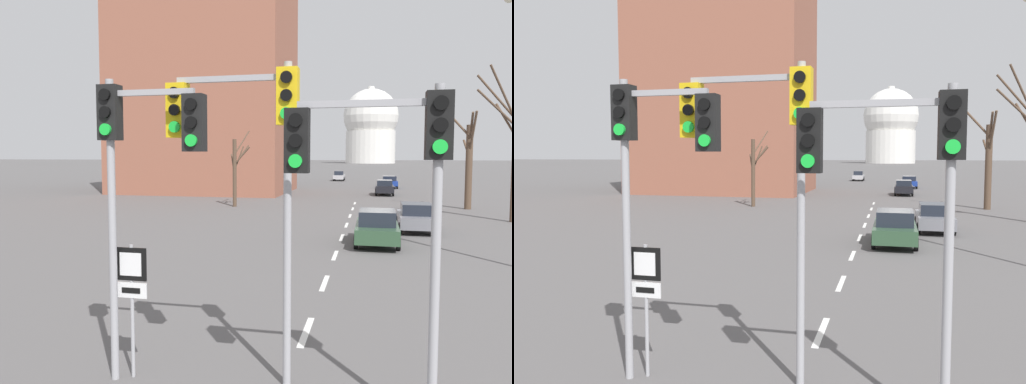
% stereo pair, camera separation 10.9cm
% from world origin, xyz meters
% --- Properties ---
extents(lane_stripe_1, '(0.16, 2.00, 0.01)m').
position_xyz_m(lane_stripe_1, '(0.00, 8.81, 0.00)').
color(lane_stripe_1, silver).
rests_on(lane_stripe_1, ground_plane).
extents(lane_stripe_2, '(0.16, 2.00, 0.01)m').
position_xyz_m(lane_stripe_2, '(0.00, 13.31, 0.00)').
color(lane_stripe_2, silver).
rests_on(lane_stripe_2, ground_plane).
extents(lane_stripe_3, '(0.16, 2.00, 0.01)m').
position_xyz_m(lane_stripe_3, '(0.00, 17.81, 0.00)').
color(lane_stripe_3, silver).
rests_on(lane_stripe_3, ground_plane).
extents(lane_stripe_4, '(0.16, 2.00, 0.01)m').
position_xyz_m(lane_stripe_4, '(0.00, 22.31, 0.00)').
color(lane_stripe_4, silver).
rests_on(lane_stripe_4, ground_plane).
extents(lane_stripe_5, '(0.16, 2.00, 0.01)m').
position_xyz_m(lane_stripe_5, '(0.00, 26.81, 0.00)').
color(lane_stripe_5, silver).
rests_on(lane_stripe_5, ground_plane).
extents(lane_stripe_6, '(0.16, 2.00, 0.01)m').
position_xyz_m(lane_stripe_6, '(0.00, 31.31, 0.00)').
color(lane_stripe_6, silver).
rests_on(lane_stripe_6, ground_plane).
extents(lane_stripe_7, '(0.16, 2.00, 0.01)m').
position_xyz_m(lane_stripe_7, '(0.00, 35.81, 0.00)').
color(lane_stripe_7, silver).
rests_on(lane_stripe_7, ground_plane).
extents(lane_stripe_8, '(0.16, 2.00, 0.01)m').
position_xyz_m(lane_stripe_8, '(0.00, 40.31, 0.00)').
color(lane_stripe_8, silver).
rests_on(lane_stripe_8, ground_plane).
extents(traffic_signal_near_left, '(1.93, 0.34, 5.38)m').
position_xyz_m(traffic_signal_near_left, '(-2.54, 5.62, 4.08)').
color(traffic_signal_near_left, '#9E9EA3').
rests_on(traffic_signal_near_left, ground_plane).
extents(traffic_signal_near_right, '(2.36, 0.34, 5.05)m').
position_xyz_m(traffic_signal_near_right, '(1.63, 5.04, 3.84)').
color(traffic_signal_near_right, '#9E9EA3').
rests_on(traffic_signal_near_right, ground_plane).
extents(traffic_signal_centre_tall, '(2.35, 0.34, 5.63)m').
position_xyz_m(traffic_signal_centre_tall, '(-0.66, 6.06, 4.28)').
color(traffic_signal_centre_tall, '#9E9EA3').
rests_on(traffic_signal_centre_tall, ground_plane).
extents(route_sign_post, '(0.60, 0.08, 2.45)m').
position_xyz_m(route_sign_post, '(-2.79, 5.76, 1.67)').
color(route_sign_post, '#9E9EA3').
rests_on(route_sign_post, ground_plane).
extents(sedan_near_left, '(1.89, 4.40, 1.50)m').
position_xyz_m(sedan_near_left, '(3.73, 25.46, 0.76)').
color(sedan_near_left, slate).
rests_on(sedan_near_left, ground_plane).
extents(sedan_near_right, '(1.95, 4.54, 1.58)m').
position_xyz_m(sedan_near_right, '(1.66, 20.78, 0.79)').
color(sedan_near_right, '#2D4C33').
rests_on(sedan_near_right, ground_plane).
extents(sedan_mid_centre, '(1.82, 4.58, 1.54)m').
position_xyz_m(sedan_mid_centre, '(2.61, 49.78, 0.81)').
color(sedan_mid_centre, black).
rests_on(sedan_mid_centre, ground_plane).
extents(sedan_far_left, '(1.95, 4.53, 1.50)m').
position_xyz_m(sedan_far_left, '(3.44, 61.11, 0.78)').
color(sedan_far_left, navy).
rests_on(sedan_far_left, ground_plane).
extents(sedan_far_right, '(1.70, 4.34, 1.54)m').
position_xyz_m(sedan_far_right, '(-3.76, 77.54, 0.78)').
color(sedan_far_right, '#B7B7BC').
rests_on(sedan_far_right, ground_plane).
extents(bare_tree_left_near, '(1.96, 2.17, 6.05)m').
position_xyz_m(bare_tree_left_near, '(-9.08, 35.47, 2.95)').
color(bare_tree_left_near, brown).
rests_on(bare_tree_left_near, ground_plane).
extents(bare_tree_right_near, '(1.87, 3.57, 7.46)m').
position_xyz_m(bare_tree_right_near, '(8.39, 37.54, 3.60)').
color(bare_tree_right_near, brown).
rests_on(bare_tree_right_near, ground_plane).
extents(bare_tree_left_far, '(3.88, 3.80, 8.17)m').
position_xyz_m(bare_tree_left_far, '(-10.23, 55.60, 3.99)').
color(bare_tree_left_far, brown).
rests_on(bare_tree_left_far, ground_plane).
extents(bare_tree_right_far, '(2.58, 2.53, 9.33)m').
position_xyz_m(bare_tree_right_far, '(9.60, 30.44, 4.29)').
color(bare_tree_right_far, brown).
rests_on(bare_tree_right_far, ground_plane).
extents(capitol_dome, '(26.59, 26.59, 37.55)m').
position_xyz_m(capitol_dome, '(0.00, 251.36, 18.29)').
color(capitol_dome, silver).
rests_on(capitol_dome, ground_plane).
extents(apartment_block_left, '(18.00, 14.00, 26.05)m').
position_xyz_m(apartment_block_left, '(-16.52, 50.55, 13.03)').
color(apartment_block_left, '#935642').
rests_on(apartment_block_left, ground_plane).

